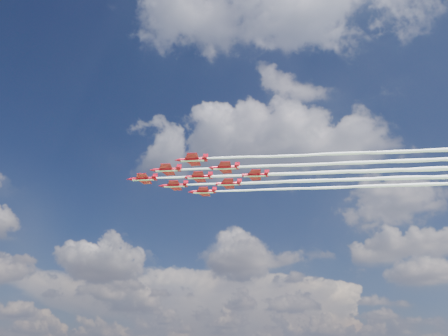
{
  "coord_description": "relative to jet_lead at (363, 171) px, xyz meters",
  "views": [
    {
      "loc": [
        38.69,
        -119.31,
        34.09
      ],
      "look_at": [
        8.25,
        -2.91,
        90.27
      ],
      "focal_mm": 35.0,
      "sensor_mm": 36.0,
      "label": 1
    }
  ],
  "objects": [
    {
      "name": "jet_row3_centre",
      "position": [
        17.44,
        3.02,
        0.0
      ],
      "size": [
        141.23,
        28.59,
        2.45
      ],
      "rotation": [
        0.0,
        0.0,
        0.17
      ],
      "color": "red"
    },
    {
      "name": "jet_row3_starb",
      "position": [
        15.31,
        15.28,
        0.0
      ],
      "size": [
        141.23,
        28.59,
        2.45
      ],
      "rotation": [
        0.0,
        0.0,
        0.17
      ],
      "color": "red"
    },
    {
      "name": "jet_row2_port",
      "position": [
        9.78,
        -4.62,
        0.0
      ],
      "size": [
        141.23,
        28.59,
        2.45
      ],
      "rotation": [
        0.0,
        0.0,
        0.17
      ],
      "color": "red"
    },
    {
      "name": "jet_row4_starb",
      "position": [
        25.09,
        10.66,
        0.0
      ],
      "size": [
        141.23,
        28.59,
        2.45
      ],
      "rotation": [
        0.0,
        0.0,
        0.17
      ],
      "color": "red"
    },
    {
      "name": "jet_lead",
      "position": [
        0.0,
        0.0,
        0.0
      ],
      "size": [
        141.23,
        28.59,
        2.45
      ],
      "rotation": [
        0.0,
        0.0,
        0.17
      ],
      "color": "red"
    },
    {
      "name": "jet_row2_starb",
      "position": [
        7.66,
        7.64,
        0.0
      ],
      "size": [
        141.23,
        28.59,
        2.45
      ],
      "rotation": [
        0.0,
        0.0,
        0.17
      ],
      "color": "red"
    },
    {
      "name": "jet_row3_port",
      "position": [
        19.56,
        -9.24,
        0.0
      ],
      "size": [
        141.23,
        28.59,
        2.45
      ],
      "rotation": [
        0.0,
        0.0,
        0.17
      ],
      "color": "red"
    }
  ]
}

